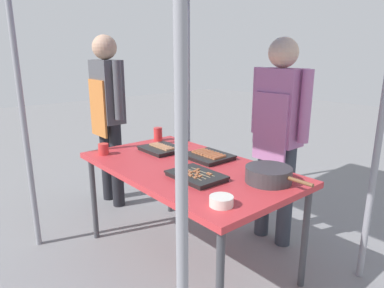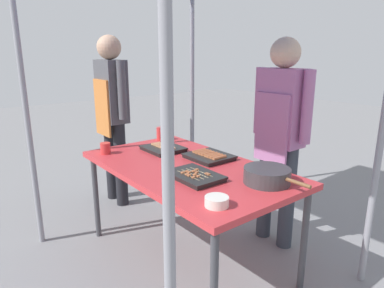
% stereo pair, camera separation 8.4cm
% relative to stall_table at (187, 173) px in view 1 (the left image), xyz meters
% --- Properties ---
extents(ground_plane, '(18.00, 18.00, 0.00)m').
position_rel_stall_table_xyz_m(ground_plane, '(0.00, 0.00, -0.70)').
color(ground_plane, slate).
extents(stall_table, '(1.60, 0.90, 0.75)m').
position_rel_stall_table_xyz_m(stall_table, '(0.00, 0.00, 0.00)').
color(stall_table, '#C63338').
rests_on(stall_table, ground).
extents(tray_grilled_sausages, '(0.32, 0.28, 0.05)m').
position_rel_stall_table_xyz_m(tray_grilled_sausages, '(-0.42, 0.08, 0.07)').
color(tray_grilled_sausages, black).
rests_on(tray_grilled_sausages, stall_table).
extents(tray_meat_skewers, '(0.36, 0.25, 0.04)m').
position_rel_stall_table_xyz_m(tray_meat_skewers, '(0.24, -0.12, 0.07)').
color(tray_meat_skewers, black).
rests_on(tray_meat_skewers, stall_table).
extents(tray_pork_links, '(0.32, 0.29, 0.05)m').
position_rel_stall_table_xyz_m(tray_pork_links, '(-0.02, 0.23, 0.07)').
color(tray_pork_links, black).
rests_on(tray_pork_links, stall_table).
extents(cooking_wok, '(0.45, 0.29, 0.10)m').
position_rel_stall_table_xyz_m(cooking_wok, '(0.58, 0.18, 0.10)').
color(cooking_wok, '#38383A').
rests_on(cooking_wok, stall_table).
extents(condiment_bowl, '(0.13, 0.13, 0.05)m').
position_rel_stall_table_xyz_m(condiment_bowl, '(0.63, -0.28, 0.08)').
color(condiment_bowl, silver).
rests_on(condiment_bowl, stall_table).
extents(drink_cup_near_edge, '(0.08, 0.08, 0.12)m').
position_rel_stall_table_xyz_m(drink_cup_near_edge, '(-0.73, 0.26, 0.11)').
color(drink_cup_near_edge, red).
rests_on(drink_cup_near_edge, stall_table).
extents(drink_cup_by_wok, '(0.08, 0.08, 0.09)m').
position_rel_stall_table_xyz_m(drink_cup_by_wok, '(-0.63, -0.33, 0.10)').
color(drink_cup_by_wok, red).
rests_on(drink_cup_by_wok, stall_table).
extents(vendor_woman, '(0.52, 0.23, 1.64)m').
position_rel_stall_table_xyz_m(vendor_woman, '(0.23, 0.73, 0.28)').
color(vendor_woman, '#333842').
rests_on(vendor_woman, ground).
extents(customer_nearby, '(0.52, 0.24, 1.69)m').
position_rel_stall_table_xyz_m(customer_nearby, '(-1.30, 0.07, 0.31)').
color(customer_nearby, black).
rests_on(customer_nearby, ground).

